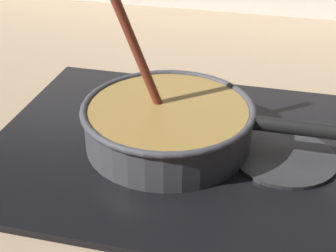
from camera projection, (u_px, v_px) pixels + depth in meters
The scene contains 5 objects.
ground at pixel (163, 180), 0.78m from camera, with size 2.40×1.60×0.04m, color #9E8466.
hob_plate at pixel (168, 146), 0.81m from camera, with size 0.56×0.48×0.01m, color black.
burner_ring at pixel (168, 141), 0.81m from camera, with size 0.20×0.20×0.01m, color #592D0C.
spare_burner at pixel (284, 157), 0.77m from camera, with size 0.16×0.16×0.01m, color #262628.
cooking_pan at pixel (168, 123), 0.79m from camera, with size 0.39×0.27×0.31m.
Camera 1 is at (0.16, -0.60, 0.45)m, focal length 54.05 mm.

